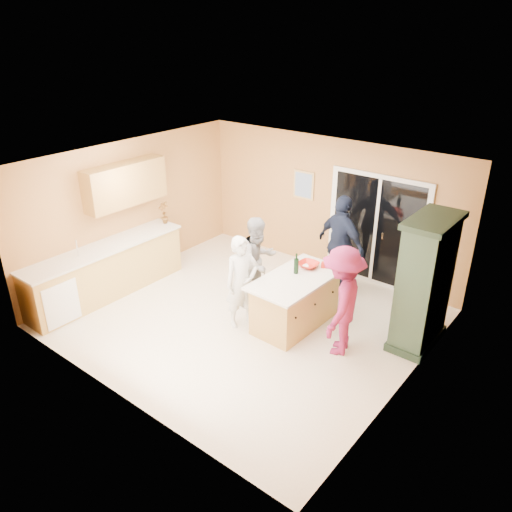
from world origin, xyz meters
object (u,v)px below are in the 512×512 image
Objects in this scene: woman_white at (242,282)px; woman_grey at (258,261)px; kitchen_island at (295,302)px; green_hutch at (424,285)px; woman_magenta at (342,301)px; woman_navy at (341,245)px.

woman_white is 0.98× the size of woman_grey.
green_hutch is (1.75, 0.76, 0.60)m from kitchen_island.
green_hutch reaches higher than woman_grey.
green_hutch reaches higher than woman_white.
woman_magenta is (0.92, -0.19, 0.44)m from kitchen_island.
woman_white is at bearing -150.45° from woman_grey.
woman_navy is at bearing 159.06° from green_hutch.
kitchen_island is 0.98× the size of woman_magenta.
woman_grey is at bearing 46.19° from woman_white.
woman_white is at bearing -93.93° from woman_magenta.
kitchen_island is 0.93m from woman_white.
woman_grey is at bearing -118.36° from woman_magenta.
green_hutch is 1.31× the size of woman_grey.
woman_white is (-0.67, -0.53, 0.37)m from kitchen_island.
kitchen_island is 1.04m from woman_magenta.
woman_navy is (-0.02, 1.43, 0.51)m from kitchen_island.
woman_navy reaches higher than woman_magenta.
woman_white is 0.91× the size of woman_magenta.
woman_magenta is at bearing -50.90° from woman_white.
kitchen_island is at bearing 106.77° from woman_navy.
woman_grey is 1.89m from woman_magenta.
woman_navy is 1.08× the size of woman_magenta.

